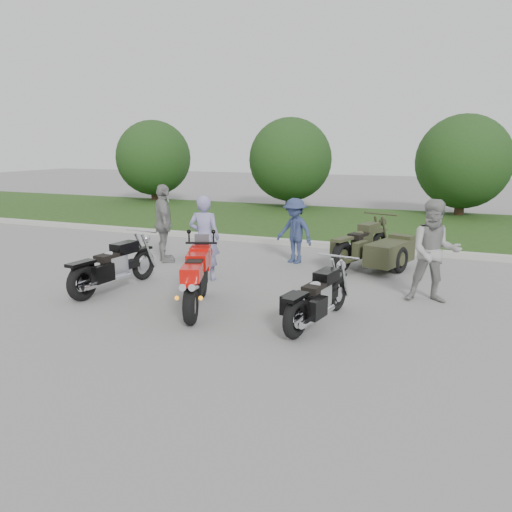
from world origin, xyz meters
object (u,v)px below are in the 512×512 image
at_px(sportbike_red, 196,277).
at_px(cruiser_right, 316,300).
at_px(cruiser_left, 111,268).
at_px(cruiser_sidecar, 377,250).
at_px(person_stripe, 204,238).
at_px(person_back, 164,224).
at_px(person_denim, 295,231).
at_px(person_grey, 434,252).

distance_m(sportbike_red, cruiser_right, 2.14).
xyz_separation_m(cruiser_left, cruiser_sidecar, (4.61, 3.76, -0.01)).
relative_size(person_stripe, person_back, 0.95).
xyz_separation_m(cruiser_sidecar, person_back, (-4.99, -1.20, 0.50)).
distance_m(cruiser_sidecar, person_denim, 2.01).
distance_m(sportbike_red, person_denim, 4.13).
height_order(cruiser_sidecar, person_denim, person_denim).
bearing_deg(person_back, person_grey, -136.86).
height_order(cruiser_sidecar, person_stripe, person_stripe).
xyz_separation_m(sportbike_red, person_denim, (0.49, 4.09, 0.20)).
relative_size(cruiser_left, cruiser_sidecar, 0.96).
bearing_deg(person_back, sportbike_red, -178.30).
bearing_deg(sportbike_red, cruiser_left, 147.75).
bearing_deg(person_denim, person_stripe, -99.58).
distance_m(cruiser_right, person_grey, 2.64).
xyz_separation_m(cruiser_right, person_denim, (-1.65, 4.02, 0.37)).
xyz_separation_m(cruiser_left, person_back, (-0.38, 2.56, 0.49)).
height_order(sportbike_red, cruiser_left, sportbike_red).
relative_size(person_stripe, person_grey, 0.96).
xyz_separation_m(person_stripe, person_back, (-1.70, 1.11, 0.05)).
bearing_deg(person_grey, person_back, 161.77).
xyz_separation_m(cruiser_sidecar, person_denim, (-1.98, -0.10, 0.34)).
height_order(sportbike_red, cruiser_right, sportbike_red).
bearing_deg(person_stripe, cruiser_sidecar, -157.27).
height_order(person_grey, person_back, person_back).
xyz_separation_m(cruiser_right, person_stripe, (-2.96, 1.82, 0.49)).
height_order(person_stripe, person_back, person_back).
bearing_deg(person_grey, cruiser_right, -139.52).
height_order(cruiser_sidecar, person_back, person_back).
height_order(cruiser_left, cruiser_sidecar, cruiser_sidecar).
bearing_deg(cruiser_sidecar, person_grey, -39.87).
distance_m(cruiser_right, cruiser_sidecar, 4.14).
height_order(person_stripe, person_denim, person_stripe).
xyz_separation_m(cruiser_left, person_grey, (5.94, 1.62, 0.49)).
bearing_deg(person_stripe, cruiser_left, 35.21).
distance_m(person_grey, person_denim, 3.88).
height_order(sportbike_red, person_back, person_back).
xyz_separation_m(cruiser_left, cruiser_right, (4.28, -0.37, -0.04)).
bearing_deg(person_back, person_denim, -108.53).
bearing_deg(person_grey, cruiser_left, -174.51).
xyz_separation_m(cruiser_left, person_denim, (2.64, 3.65, 0.33)).
bearing_deg(person_stripe, person_back, -45.48).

